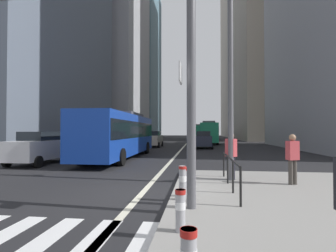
% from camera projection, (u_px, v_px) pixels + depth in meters
% --- Properties ---
extents(ground_plane, '(160.00, 160.00, 0.00)m').
position_uv_depth(ground_plane, '(182.00, 149.00, 27.77)').
color(ground_plane, black).
extents(lane_centre_line, '(0.20, 80.00, 0.01)m').
position_uv_depth(lane_centre_line, '(186.00, 144.00, 37.69)').
color(lane_centre_line, beige).
rests_on(lane_centre_line, ground).
extents(office_tower_left_mid, '(13.30, 17.49, 40.82)m').
position_uv_depth(office_tower_left_mid, '(108.00, 39.00, 49.91)').
color(office_tower_left_mid, '#9E9EA3').
rests_on(office_tower_left_mid, ground).
extents(office_tower_left_far, '(12.20, 18.46, 43.11)m').
position_uv_depth(office_tower_left_far, '(136.00, 63.00, 71.73)').
color(office_tower_left_far, slate).
rests_on(office_tower_left_far, ground).
extents(office_tower_right_mid, '(13.16, 25.05, 51.49)m').
position_uv_depth(office_tower_right_mid, '(266.00, 25.00, 56.24)').
color(office_tower_right_mid, gray).
rests_on(office_tower_right_mid, ground).
extents(office_tower_right_far, '(12.90, 25.86, 57.41)m').
position_uv_depth(office_tower_right_far, '(244.00, 51.00, 83.58)').
color(office_tower_right_far, gray).
rests_on(office_tower_right_far, ground).
extents(city_bus_blue_oncoming, '(2.83, 11.99, 3.40)m').
position_uv_depth(city_bus_blue_oncoming, '(121.00, 133.00, 18.16)').
color(city_bus_blue_oncoming, '#14389E').
rests_on(city_bus_blue_oncoming, ground).
extents(sedan_white_oncoming, '(2.08, 4.32, 1.94)m').
position_uv_depth(sedan_white_oncoming, '(40.00, 147.00, 15.03)').
color(sedan_white_oncoming, silver).
rests_on(sedan_white_oncoming, ground).
extents(city_bus_red_receding, '(2.81, 10.67, 3.40)m').
position_uv_depth(city_bus_red_receding, '(208.00, 132.00, 38.78)').
color(city_bus_red_receding, '#198456').
rests_on(city_bus_red_receding, ground).
extents(city_bus_red_distant, '(2.90, 11.73, 3.40)m').
position_uv_depth(city_bus_red_distant, '(199.00, 131.00, 57.79)').
color(city_bus_red_distant, '#198456').
rests_on(city_bus_red_distant, ground).
extents(car_oncoming_mid, '(2.05, 4.24, 1.94)m').
position_uv_depth(car_oncoming_mid, '(153.00, 139.00, 30.55)').
color(car_oncoming_mid, '#B2A899').
rests_on(car_oncoming_mid, ground).
extents(car_receding_near, '(2.04, 4.20, 1.94)m').
position_uv_depth(car_receding_near, '(204.00, 134.00, 66.69)').
color(car_receding_near, black).
rests_on(car_receding_near, ground).
extents(car_receding_far, '(2.07, 4.30, 1.94)m').
position_uv_depth(car_receding_far, '(203.00, 140.00, 28.36)').
color(car_receding_far, '#232838').
rests_on(car_receding_far, ground).
extents(traffic_signal_gantry, '(7.26, 0.65, 6.00)m').
position_uv_depth(traffic_signal_gantry, '(93.00, 45.00, 6.33)').
color(traffic_signal_gantry, '#515156').
rests_on(traffic_signal_gantry, median_island).
extents(street_lamp_post, '(5.50, 0.32, 8.00)m').
position_uv_depth(street_lamp_post, '(230.00, 44.00, 9.41)').
color(street_lamp_post, '#56565B').
rests_on(street_lamp_post, median_island).
extents(bollard_left, '(0.20, 0.20, 0.77)m').
position_uv_depth(bollard_left, '(180.00, 208.00, 4.58)').
color(bollard_left, '#99999E').
rests_on(bollard_left, median_island).
extents(bollard_right, '(0.20, 0.20, 0.90)m').
position_uv_depth(bollard_right, '(182.00, 181.00, 6.70)').
color(bollard_right, '#99999E').
rests_on(bollard_right, median_island).
extents(bollard_back, '(0.20, 0.20, 0.82)m').
position_uv_depth(bollard_back, '(185.00, 180.00, 7.04)').
color(bollard_back, '#99999E').
rests_on(bollard_back, median_island).
extents(pedestrian_railing, '(0.06, 4.09, 0.98)m').
position_uv_depth(pedestrian_railing, '(230.00, 166.00, 8.09)').
color(pedestrian_railing, black).
rests_on(pedestrian_railing, median_island).
extents(pedestrian_walking, '(0.44, 0.44, 1.78)m').
position_uv_depth(pedestrian_walking, '(231.00, 153.00, 9.45)').
color(pedestrian_walking, black).
rests_on(pedestrian_walking, median_island).
extents(pedestrian_far, '(0.44, 0.36, 1.73)m').
position_uv_depth(pedestrian_far, '(292.00, 156.00, 8.59)').
color(pedestrian_far, '#423D38').
rests_on(pedestrian_far, median_island).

